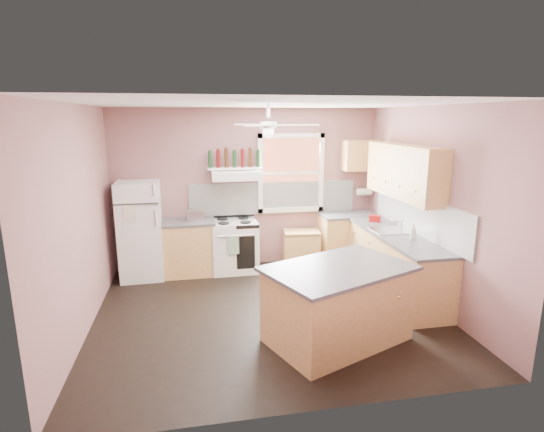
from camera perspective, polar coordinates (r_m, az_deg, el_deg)
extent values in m
plane|color=black|center=(5.81, -0.43, -12.82)|extent=(4.50, 4.50, 0.00)
plane|color=white|center=(5.23, -0.48, 14.87)|extent=(4.50, 4.50, 0.00)
cube|color=#885B5A|center=(7.32, -3.30, 3.74)|extent=(4.50, 0.05, 2.70)
cube|color=#885B5A|center=(6.18, 20.80, 1.14)|extent=(0.05, 4.00, 2.70)
cube|color=#885B5A|center=(5.44, -24.73, -0.74)|extent=(0.05, 4.00, 2.70)
cube|color=white|center=(7.39, 0.22, 2.46)|extent=(2.90, 0.03, 0.55)
cube|color=white|center=(6.44, 19.00, 0.16)|extent=(0.03, 2.60, 0.55)
cube|color=brown|center=(7.38, 2.53, 5.78)|extent=(1.00, 0.02, 1.20)
cube|color=white|center=(7.35, 2.57, 5.75)|extent=(1.16, 0.07, 1.36)
cube|color=white|center=(7.07, -17.26, -1.87)|extent=(0.68, 0.67, 1.57)
cube|color=tan|center=(7.16, -11.32, -4.30)|extent=(0.90, 0.60, 0.86)
cube|color=#48474A|center=(7.04, -11.49, -0.80)|extent=(0.92, 0.62, 0.04)
cube|color=silver|center=(6.97, -10.21, 0.06)|extent=(0.28, 0.17, 0.18)
cube|color=white|center=(7.19, -5.07, -4.01)|extent=(0.76, 0.65, 0.86)
cube|color=white|center=(6.99, -4.91, 5.50)|extent=(0.78, 0.50, 0.14)
cube|color=white|center=(7.09, -5.03, 6.42)|extent=(0.90, 0.26, 0.03)
cube|color=tan|center=(7.47, 3.98, -4.30)|extent=(0.66, 0.48, 0.62)
cube|color=tan|center=(7.65, 10.25, -3.13)|extent=(1.00, 0.60, 0.86)
cube|color=tan|center=(6.51, 16.31, -6.35)|extent=(0.60, 2.20, 0.86)
cube|color=#48474A|center=(7.53, 10.39, 0.16)|extent=(1.02, 0.62, 0.04)
cube|color=#48474A|center=(6.37, 16.49, -2.54)|extent=(0.62, 2.22, 0.04)
cube|color=silver|center=(6.54, 15.71, -1.96)|extent=(0.55, 0.45, 0.03)
cylinder|color=silver|center=(6.60, 16.99, -1.25)|extent=(0.03, 0.03, 0.14)
cube|color=tan|center=(6.44, 17.32, 5.74)|extent=(0.33, 1.80, 0.76)
cube|color=tan|center=(7.57, 11.78, 7.99)|extent=(0.60, 0.33, 0.52)
cylinder|color=white|center=(7.73, 12.30, 3.20)|extent=(0.26, 0.12, 0.12)
cube|color=tan|center=(5.04, 8.78, -11.80)|extent=(1.77, 1.47, 0.86)
cube|color=#48474A|center=(4.87, 8.97, -6.99)|extent=(1.88, 1.58, 0.04)
cylinder|color=white|center=(5.23, -0.47, 12.13)|extent=(0.20, 0.20, 0.08)
imported|color=silver|center=(6.12, 18.43, -2.06)|extent=(0.11, 0.11, 0.22)
cube|color=red|center=(7.05, 13.65, -0.31)|extent=(0.21, 0.18, 0.10)
cylinder|color=#143819|center=(7.05, -8.32, 7.52)|extent=(0.06, 0.06, 0.27)
cylinder|color=#590F0F|center=(7.05, -7.23, 7.64)|extent=(0.06, 0.06, 0.29)
cylinder|color=#3F230F|center=(7.06, -6.14, 7.76)|extent=(0.06, 0.06, 0.31)
cylinder|color=#143819|center=(7.08, -5.06, 7.63)|extent=(0.06, 0.06, 0.27)
cylinder|color=#590F0F|center=(7.09, -3.98, 7.74)|extent=(0.06, 0.06, 0.29)
cylinder|color=#3F230F|center=(7.11, -2.90, 7.85)|extent=(0.06, 0.06, 0.31)
cylinder|color=#143819|center=(7.13, -1.83, 7.71)|extent=(0.06, 0.06, 0.27)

